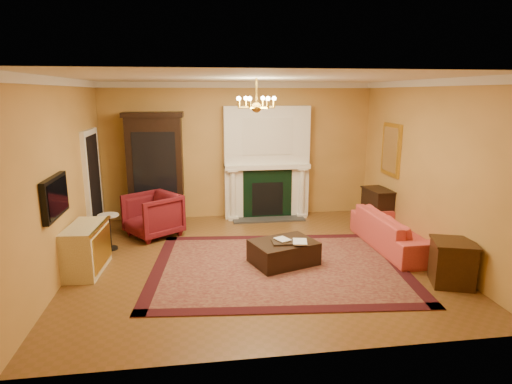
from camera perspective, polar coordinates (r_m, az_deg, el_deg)
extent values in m
cube|color=brown|center=(7.39, 0.06, -9.08)|extent=(6.00, 5.50, 0.02)
cube|color=silver|center=(6.84, 0.07, 15.04)|extent=(6.00, 5.50, 0.02)
cube|color=gold|center=(9.66, -2.29, 5.50)|extent=(6.00, 0.02, 3.00)
cube|color=gold|center=(4.32, 5.31, -4.18)|extent=(6.00, 0.02, 3.00)
cube|color=gold|center=(7.18, -24.45, 1.66)|extent=(0.02, 5.50, 3.00)
cube|color=gold|center=(7.96, 22.07, 2.90)|extent=(0.02, 5.50, 3.00)
cube|color=white|center=(9.61, 1.40, 3.96)|extent=(1.90, 0.32, 2.50)
cube|color=silver|center=(9.37, 1.59, 7.42)|extent=(1.10, 0.01, 0.80)
cube|color=black|center=(9.59, 1.54, -0.34)|extent=(1.10, 0.02, 1.10)
cube|color=black|center=(9.60, 1.55, -0.92)|extent=(0.70, 0.02, 0.75)
cube|color=#333333|center=(9.61, 1.65, -3.58)|extent=(1.60, 0.50, 0.04)
cube|color=white|center=(9.57, 1.46, 3.49)|extent=(1.90, 0.44, 0.10)
cylinder|color=white|center=(9.47, -3.10, -0.27)|extent=(0.14, 0.14, 1.18)
cylinder|color=white|center=(9.73, 6.09, 0.03)|extent=(0.14, 0.14, 1.18)
cube|color=silver|center=(9.53, -2.34, 14.07)|extent=(6.00, 0.08, 0.12)
cube|color=silver|center=(7.05, -25.18, 13.21)|extent=(0.08, 5.50, 0.12)
cube|color=silver|center=(7.83, 22.67, 13.31)|extent=(0.08, 5.50, 0.12)
cube|color=white|center=(8.87, -20.90, 1.00)|extent=(0.08, 1.05, 2.10)
cube|color=black|center=(8.87, -20.67, 0.81)|extent=(0.02, 0.85, 1.95)
cube|color=black|center=(6.63, -25.24, -0.61)|extent=(0.08, 0.95, 0.58)
cube|color=black|center=(6.62, -24.86, -0.60)|extent=(0.01, 0.85, 0.48)
cube|color=gold|center=(9.14, 17.58, 5.41)|extent=(0.05, 0.76, 1.05)
cube|color=white|center=(9.13, 17.42, 5.41)|extent=(0.01, 0.62, 0.90)
cylinder|color=gold|center=(6.84, 0.07, 13.29)|extent=(0.03, 0.03, 0.40)
sphere|color=gold|center=(6.84, 0.07, 11.19)|extent=(0.16, 0.16, 0.16)
sphere|color=#FFE5B2|center=(6.88, 2.43, 12.36)|extent=(0.07, 0.07, 0.07)
sphere|color=#FFE5B2|center=(7.10, 0.92, 12.39)|extent=(0.07, 0.07, 0.07)
sphere|color=#FFE5B2|center=(7.06, -1.37, 12.38)|extent=(0.07, 0.07, 0.07)
sphere|color=#FFE5B2|center=(6.80, -2.32, 12.35)|extent=(0.07, 0.07, 0.07)
sphere|color=#FFE5B2|center=(6.58, -0.86, 12.33)|extent=(0.07, 0.07, 0.07)
sphere|color=#FFE5B2|center=(6.62, 1.60, 12.33)|extent=(0.07, 0.07, 0.07)
cube|color=#450E14|center=(7.10, 3.05, -9.89)|extent=(4.37, 3.44, 0.02)
cube|color=black|center=(9.44, -13.19, 2.77)|extent=(1.15, 0.55, 2.28)
imported|color=maroon|center=(8.66, -13.60, -2.74)|extent=(1.22, 1.24, 0.94)
cylinder|color=black|center=(8.27, -18.80, -7.12)|extent=(0.26, 0.26, 0.04)
cylinder|color=black|center=(8.17, -18.96, -5.06)|extent=(0.06, 0.06, 0.59)
cylinder|color=silver|center=(8.08, -19.13, -2.95)|extent=(0.37, 0.37, 0.03)
cube|color=beige|center=(7.30, -21.71, -7.03)|extent=(0.55, 1.05, 0.76)
imported|color=#D54943|center=(8.19, 18.11, -4.25)|extent=(0.68, 2.20, 0.85)
cube|color=#321E0D|center=(7.00, 24.69, -8.71)|extent=(0.70, 0.70, 0.64)
cube|color=black|center=(9.34, 15.88, -2.18)|extent=(0.47, 0.75, 0.79)
cube|color=black|center=(7.15, 3.69, -8.01)|extent=(1.20, 1.02, 0.38)
cube|color=black|center=(7.03, 3.79, -6.66)|extent=(0.41, 0.32, 0.03)
imported|color=gray|center=(6.97, 2.95, -5.58)|extent=(0.18, 0.10, 0.26)
imported|color=gray|center=(6.93, 4.97, -5.50)|extent=(0.23, 0.07, 0.31)
cylinder|color=tan|center=(9.48, -1.59, 4.00)|extent=(0.12, 0.12, 0.10)
cone|color=#103D19|center=(9.45, -1.60, 5.37)|extent=(0.17, 0.17, 0.36)
cylinder|color=tan|center=(9.67, 4.95, 4.09)|extent=(0.10, 0.10, 0.08)
cone|color=#103D19|center=(9.64, 4.97, 5.22)|extent=(0.14, 0.14, 0.31)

